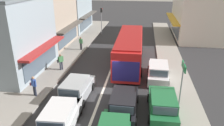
# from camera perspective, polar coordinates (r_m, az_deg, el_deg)

# --- Properties ---
(ground_plane) EXTENTS (140.00, 140.00, 0.00)m
(ground_plane) POSITION_cam_1_polar(r_m,az_deg,el_deg) (19.19, -1.82, -5.79)
(ground_plane) COLOR #2D2D30
(lane_centre_line) EXTENTS (0.20, 28.00, 0.01)m
(lane_centre_line) POSITION_cam_1_polar(r_m,az_deg,el_deg) (22.76, -0.04, -1.17)
(lane_centre_line) COLOR silver
(lane_centre_line) RESTS_ON ground
(sidewalk_left) EXTENTS (5.20, 44.00, 0.14)m
(sidewalk_left) POSITION_cam_1_polar(r_m,az_deg,el_deg) (26.31, -14.19, 1.53)
(sidewalk_left) COLOR gray
(sidewalk_left) RESTS_ON ground
(kerb_right) EXTENTS (2.80, 44.00, 0.12)m
(kerb_right) POSITION_cam_1_polar(r_m,az_deg,el_deg) (24.57, 15.12, -0.04)
(kerb_right) COLOR gray
(kerb_right) RESTS_ON ground
(shopfront_corner_near) EXTENTS (8.53, 8.29, 7.26)m
(shopfront_corner_near) POSITION_cam_1_polar(r_m,az_deg,el_deg) (23.20, -26.93, 6.33)
(shopfront_corner_near) COLOR #84939E
(shopfront_corner_near) RESTS_ON ground
(shopfront_mid_block) EXTENTS (7.66, 8.98, 7.32)m
(shopfront_mid_block) POSITION_cam_1_polar(r_m,az_deg,el_deg) (30.78, -17.57, 11.01)
(shopfront_mid_block) COLOR gray
(shopfront_mid_block) RESTS_ON ground
(shopfront_far_end) EXTENTS (7.64, 9.29, 7.02)m
(shopfront_far_end) POSITION_cam_1_polar(r_m,az_deg,el_deg) (39.46, -11.62, 13.52)
(shopfront_far_end) COLOR #84939E
(shopfront_far_end) RESTS_ON ground
(building_right_far) EXTENTS (8.28, 11.70, 7.51)m
(building_right_far) POSITION_cam_1_polar(r_m,az_deg,el_deg) (36.46, 22.17, 12.13)
(building_right_far) COLOR silver
(building_right_far) RESTS_ON ground
(city_bus) EXTENTS (2.87, 10.89, 3.23)m
(city_bus) POSITION_cam_1_polar(r_m,az_deg,el_deg) (22.94, 4.60, 3.95)
(city_bus) COLOR red
(city_bus) RESTS_ON ground
(wagon_behind_bus_near) EXTENTS (1.95, 4.51, 1.58)m
(wagon_behind_bus_near) POSITION_cam_1_polar(r_m,az_deg,el_deg) (15.23, 3.08, -10.51)
(wagon_behind_bus_near) COLOR black
(wagon_behind_bus_near) RESTS_ON ground
(wagon_behind_bus_mid) EXTENTS (2.09, 4.57, 1.58)m
(wagon_behind_bus_mid) POSITION_cam_1_polar(r_m,az_deg,el_deg) (17.17, -9.28, -6.79)
(wagon_behind_bus_mid) COLOR #9EA3A8
(wagon_behind_bus_mid) RESTS_ON ground
(wagon_queue_far_back) EXTENTS (2.10, 4.58, 1.58)m
(wagon_queue_far_back) POSITION_cam_1_polar(r_m,az_deg,el_deg) (14.27, -13.36, -13.63)
(wagon_queue_far_back) COLOR silver
(wagon_queue_far_back) RESTS_ON ground
(parked_wagon_kerb_front) EXTENTS (1.97, 4.52, 1.58)m
(parked_wagon_kerb_front) POSITION_cam_1_polar(r_m,az_deg,el_deg) (15.51, 13.04, -10.46)
(parked_wagon_kerb_front) COLOR #1E6638
(parked_wagon_kerb_front) RESTS_ON ground
(parked_wagon_kerb_second) EXTENTS (2.06, 4.56, 1.58)m
(parked_wagon_kerb_second) POSITION_cam_1_polar(r_m,az_deg,el_deg) (20.41, 11.95, -2.20)
(parked_wagon_kerb_second) COLOR silver
(parked_wagon_kerb_second) RESTS_ON ground
(traffic_light_downstreet) EXTENTS (0.33, 0.24, 4.20)m
(traffic_light_downstreet) POSITION_cam_1_polar(r_m,az_deg,el_deg) (35.71, -2.78, 12.04)
(traffic_light_downstreet) COLOR gray
(traffic_light_downstreet) RESTS_ON ground
(directional_road_sign) EXTENTS (0.10, 1.40, 3.60)m
(directional_road_sign) POSITION_cam_1_polar(r_m,az_deg,el_deg) (15.45, 18.00, -3.01)
(directional_road_sign) COLOR gray
(directional_road_sign) RESTS_ON ground
(pedestrian_with_handbag_near) EXTENTS (0.57, 0.54, 1.63)m
(pedestrian_with_handbag_near) POSITION_cam_1_polar(r_m,az_deg,el_deg) (22.14, -13.28, 0.52)
(pedestrian_with_handbag_near) COLOR #232838
(pedestrian_with_handbag_near) RESTS_ON sidewalk_left
(pedestrian_browsing_midblock) EXTENTS (0.53, 0.35, 1.63)m
(pedestrian_browsing_midblock) POSITION_cam_1_polar(r_m,az_deg,el_deg) (27.92, -8.12, 5.31)
(pedestrian_browsing_midblock) COLOR #333338
(pedestrian_browsing_midblock) RESTS_ON sidewalk_left
(pedestrian_far_walker) EXTENTS (0.64, 0.44, 1.63)m
(pedestrian_far_walker) POSITION_cam_1_polar(r_m,az_deg,el_deg) (17.96, -19.75, -5.38)
(pedestrian_far_walker) COLOR #232838
(pedestrian_far_walker) RESTS_ON sidewalk_left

